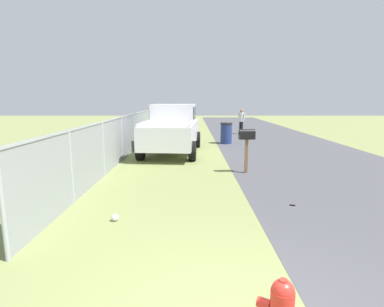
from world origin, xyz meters
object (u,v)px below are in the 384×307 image
object	(u,v)px
pickup_truck	(173,127)
trash_bin	(226,133)
pedestrian	(241,120)
mailbox	(247,138)

from	to	relation	value
pickup_truck	trash_bin	bearing A→B (deg)	-41.16
pickup_truck	trash_bin	world-z (taller)	pickup_truck
trash_bin	pedestrian	size ratio (longest dim) A/B	0.66
pickup_truck	pedestrian	xyz separation A→B (m)	(7.04, -4.14, -0.15)
pedestrian	trash_bin	bearing A→B (deg)	24.46
mailbox	pickup_truck	size ratio (longest dim) A/B	0.27
mailbox	pickup_truck	xyz separation A→B (m)	(3.79, 2.57, -0.02)
mailbox	trash_bin	bearing A→B (deg)	-7.40
mailbox	pedestrian	distance (m)	10.95
mailbox	pedestrian	xyz separation A→B (m)	(10.83, -1.57, -0.16)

